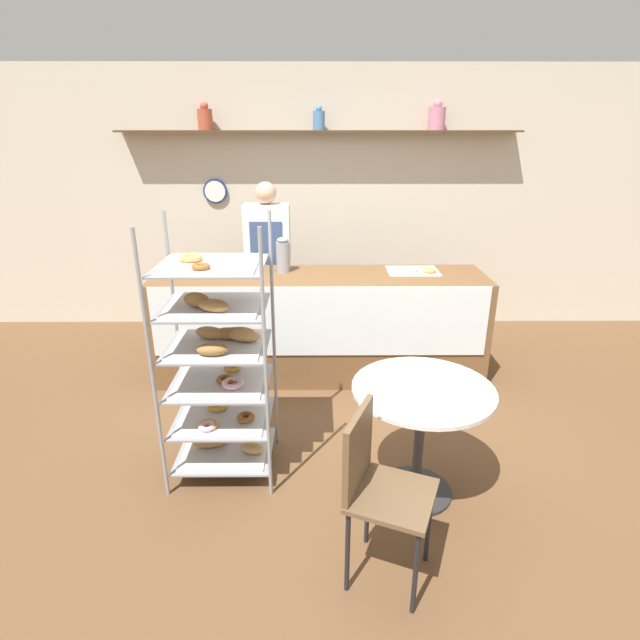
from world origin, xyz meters
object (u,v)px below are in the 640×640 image
cafe_table (421,414)px  cafe_chair (376,479)px  pastry_rack (219,363)px  person_worker (268,263)px  coffee_carafe (283,255)px  donut_tray_counter (415,270)px

cafe_table → cafe_chair: (-0.33, -0.57, 0.00)m
pastry_rack → person_worker: person_worker is taller
person_worker → cafe_table: bearing=-63.5°
coffee_carafe → cafe_table: bearing=-62.6°
person_worker → cafe_chair: bearing=-74.7°
pastry_rack → donut_tray_counter: size_ratio=3.72×
donut_tray_counter → cafe_table: bearing=-98.4°
cafe_chair → coffee_carafe: 2.42m
pastry_rack → coffee_carafe: bearing=78.3°
pastry_rack → cafe_table: bearing=-12.1°
pastry_rack → coffee_carafe: (0.30, 1.47, 0.32)m
person_worker → coffee_carafe: (0.17, -0.41, 0.18)m
cafe_chair → coffee_carafe: bearing=36.2°
person_worker → donut_tray_counter: (1.32, -0.44, 0.04)m
person_worker → cafe_chair: (0.74, -2.71, -0.34)m
cafe_chair → donut_tray_counter: donut_tray_counter is taller
donut_tray_counter → coffee_carafe: bearing=178.7°
person_worker → cafe_chair: 2.83m
pastry_rack → person_worker: bearing=86.0°
pastry_rack → coffee_carafe: pastry_rack is taller
pastry_rack → person_worker: (0.13, 1.88, 0.14)m
coffee_carafe → pastry_rack: bearing=-101.7°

